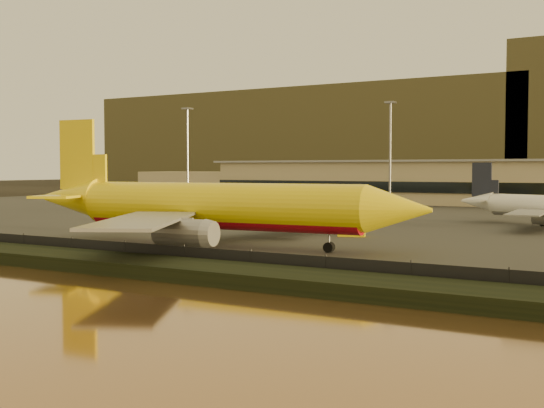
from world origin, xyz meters
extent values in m
plane|color=black|center=(0.00, 0.00, 0.00)|extent=(900.00, 900.00, 0.00)
cube|color=black|center=(0.00, -17.00, 0.70)|extent=(320.00, 7.00, 1.40)
cube|color=#2D2D2D|center=(0.00, 95.00, 0.10)|extent=(320.00, 220.00, 0.20)
cube|color=black|center=(0.00, -13.00, 1.30)|extent=(300.00, 0.05, 2.20)
cube|color=tan|center=(0.00, 125.00, 6.20)|extent=(160.00, 22.00, 12.00)
cube|color=black|center=(0.00, 113.80, 5.20)|extent=(160.00, 0.60, 3.00)
cube|color=gray|center=(0.00, 125.00, 12.50)|extent=(164.00, 24.00, 0.60)
cube|color=tan|center=(-95.00, 129.00, 4.70)|extent=(50.00, 18.00, 9.00)
cylinder|color=slate|center=(-60.00, 70.00, 12.70)|extent=(0.50, 0.50, 25.00)
cube|color=slate|center=(-60.00, 70.00, 25.40)|extent=(2.20, 2.20, 0.40)
cylinder|color=slate|center=(-10.00, 80.00, 12.70)|extent=(0.50, 0.50, 25.00)
cube|color=slate|center=(-10.00, 80.00, 25.40)|extent=(2.20, 2.20, 0.40)
cube|color=brown|center=(-140.00, 340.00, 27.50)|extent=(260.00, 160.00, 55.00)
cylinder|color=yellow|center=(-5.63, 4.71, 5.64)|extent=(39.98, 8.96, 5.73)
cylinder|color=#A80918|center=(-5.63, 4.71, 4.64)|extent=(38.78, 7.62, 4.47)
cone|color=yellow|center=(17.96, 6.65, 5.64)|extent=(8.15, 6.34, 5.73)
cone|color=yellow|center=(-30.33, 2.67, 6.07)|extent=(10.35, 6.52, 5.73)
cube|color=yellow|center=(-29.23, 2.77, 12.37)|extent=(6.07, 0.95, 10.02)
cube|color=yellow|center=(-28.60, 8.56, 6.50)|extent=(6.61, 6.56, 0.34)
cube|color=yellow|center=(-27.66, -2.85, 6.50)|extent=(7.18, 7.14, 0.34)
cube|color=gray|center=(-7.98, 19.82, 4.64)|extent=(14.72, 25.95, 0.34)
cylinder|color=gray|center=(-4.94, 16.34, 3.06)|extent=(6.84, 3.68, 3.15)
cube|color=gray|center=(-5.48, -10.58, 4.64)|extent=(18.02, 25.60, 0.34)
cylinder|color=gray|center=(-3.04, -6.65, 3.06)|extent=(6.84, 3.68, 3.15)
cylinder|color=black|center=(9.46, 5.95, 0.83)|extent=(1.34, 1.10, 1.26)
cylinder|color=slate|center=(9.46, 5.95, 1.49)|extent=(0.22, 0.22, 2.58)
cylinder|color=black|center=(-9.54, 1.80, 0.83)|extent=(1.34, 1.10, 1.26)
cylinder|color=slate|center=(-9.54, 1.80, 1.49)|extent=(0.22, 0.22, 2.58)
cylinder|color=black|center=(-9.96, 6.94, 0.83)|extent=(1.34, 1.10, 1.26)
cylinder|color=slate|center=(-9.96, 6.94, 1.49)|extent=(0.22, 0.22, 2.58)
cone|color=white|center=(13.57, 64.30, 4.06)|extent=(7.66, 5.85, 3.77)
cube|color=black|center=(14.28, 64.04, 8.20)|extent=(4.00, 1.69, 6.59)
cube|color=white|center=(16.27, 67.33, 4.34)|extent=(5.17, 5.14, 0.23)
cube|color=white|center=(13.70, 60.25, 4.34)|extent=(3.88, 3.70, 0.23)
cube|color=gray|center=(25.26, 49.05, 3.12)|extent=(5.88, 17.13, 0.23)
cylinder|color=black|center=(26.27, 57.90, 0.61)|extent=(1.00, 0.90, 0.83)
cylinder|color=slate|center=(26.27, 57.90, 1.05)|extent=(0.20, 0.20, 1.69)
cube|color=yellow|center=(4.11, 25.26, 1.10)|extent=(4.36, 2.90, 1.80)
cube|color=white|center=(-22.26, 32.94, 1.15)|extent=(4.44, 2.41, 1.91)
camera|label=1|loc=(44.40, -68.61, 10.38)|focal=45.00mm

